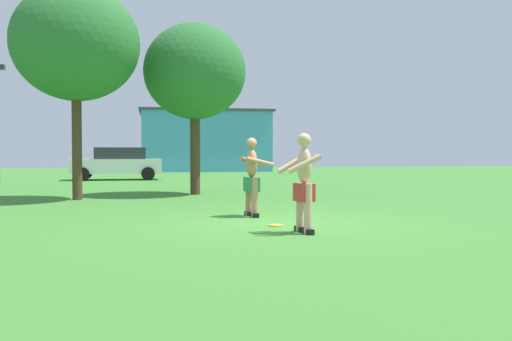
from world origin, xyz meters
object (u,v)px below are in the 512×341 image
object	(u,v)px
player_near	(304,181)
player_in_green	(252,175)
frisbee	(276,225)
car_white_mid_lot	(117,163)
tree_behind_players	(195,72)
tree_right_field	(76,44)

from	to	relation	value
player_near	player_in_green	bearing A→B (deg)	99.45
frisbee	player_near	bearing A→B (deg)	-74.59
player_near	car_white_mid_lot	size ratio (longest dim) A/B	0.38
player_in_green	tree_behind_players	world-z (taller)	tree_behind_players
frisbee	tree_behind_players	xyz separation A→B (m)	(-0.86, 7.93, 3.85)
player_near	car_white_mid_lot	distance (m)	19.62
car_white_mid_lot	tree_behind_players	world-z (taller)	tree_behind_players
car_white_mid_lot	frisbee	bearing A→B (deg)	-77.94
frisbee	tree_right_field	world-z (taller)	tree_right_field
car_white_mid_lot	player_near	bearing A→B (deg)	-77.78
player_in_green	tree_behind_players	bearing A→B (deg)	96.26
tree_right_field	tree_behind_players	size ratio (longest dim) A/B	1.11
tree_behind_players	car_white_mid_lot	bearing A→B (deg)	106.42
car_white_mid_lot	tree_behind_players	distance (m)	11.17
player_near	car_white_mid_lot	xyz separation A→B (m)	(-4.15, 19.17, -0.04)
player_in_green	frisbee	size ratio (longest dim) A/B	6.10
player_in_green	tree_right_field	world-z (taller)	tree_right_field
car_white_mid_lot	tree_right_field	xyz separation A→B (m)	(-0.37, -11.74, 3.53)
tree_right_field	tree_behind_players	world-z (taller)	tree_right_field
player_in_green	tree_behind_players	distance (m)	7.07
player_near	player_in_green	xyz separation A→B (m)	(-0.42, 2.50, -0.00)
frisbee	tree_right_field	distance (m)	8.90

